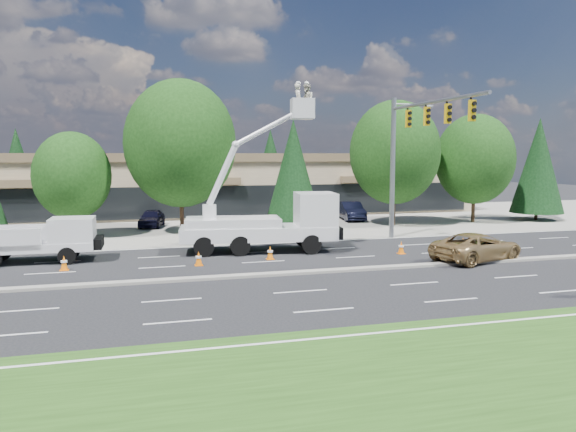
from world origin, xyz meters
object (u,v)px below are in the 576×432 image
object	(u,v)px
signal_mast	(409,144)
minivan	(477,247)
utility_pickup	(44,244)
bucket_truck	(272,216)

from	to	relation	value
signal_mast	minivan	distance (m)	8.39
signal_mast	utility_pickup	world-z (taller)	signal_mast
signal_mast	utility_pickup	bearing A→B (deg)	-177.62
minivan	signal_mast	bearing A→B (deg)	-12.92
utility_pickup	minivan	bearing A→B (deg)	-13.00
signal_mast	utility_pickup	xyz separation A→B (m)	(-20.67, -0.86, -5.15)
signal_mast	bucket_truck	size ratio (longest dim) A/B	1.08
utility_pickup	bucket_truck	bearing A→B (deg)	1.30
utility_pickup	bucket_truck	xyz separation A→B (m)	(11.84, -0.09, 1.10)
utility_pickup	minivan	size ratio (longest dim) A/B	1.13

